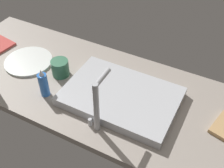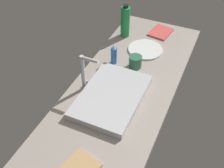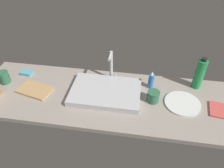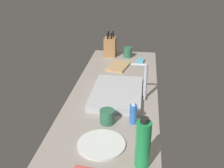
# 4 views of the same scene
# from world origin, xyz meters

# --- Properties ---
(countertop_slab) EXTENTS (1.95, 0.62, 0.04)m
(countertop_slab) POSITION_xyz_m (0.00, 0.00, 0.02)
(countertop_slab) COLOR gray
(countertop_slab) RESTS_ON ground
(sink_basin) EXTENTS (0.51, 0.34, 0.04)m
(sink_basin) POSITION_xyz_m (0.00, 0.02, 0.06)
(sink_basin) COLOR #B7BABF
(sink_basin) RESTS_ON countertop_slab
(faucet) EXTENTS (0.06, 0.11, 0.25)m
(faucet) POSITION_xyz_m (0.01, 0.21, 0.18)
(faucet) COLOR #B7BABF
(faucet) RESTS_ON countertop_slab
(knife_block) EXTENTS (0.13, 0.11, 0.24)m
(knife_block) POSITION_xyz_m (-0.83, -0.14, 0.13)
(knife_block) COLOR #9E7042
(knife_block) RESTS_ON countertop_slab
(cutting_board) EXTENTS (0.28, 0.21, 0.02)m
(cutting_board) POSITION_xyz_m (-0.53, -0.02, 0.04)
(cutting_board) COLOR tan
(cutting_board) RESTS_ON countertop_slab
(soap_bottle) EXTENTS (0.04, 0.04, 0.15)m
(soap_bottle) POSITION_xyz_m (0.33, 0.15, 0.10)
(soap_bottle) COLOR blue
(soap_bottle) RESTS_ON countertop_slab
(water_bottle) EXTENTS (0.07, 0.07, 0.26)m
(water_bottle) POSITION_xyz_m (0.67, 0.22, 0.16)
(water_bottle) COLOR #1E8E47
(water_bottle) RESTS_ON countertop_slab
(dinner_plate) EXTENTS (0.25, 0.25, 0.01)m
(dinner_plate) POSITION_xyz_m (0.55, 0.01, 0.04)
(dinner_plate) COLOR silver
(dinner_plate) RESTS_ON countertop_slab
(coffee_mug) EXTENTS (0.08, 0.08, 0.10)m
(coffee_mug) POSITION_xyz_m (-0.81, 0.04, 0.08)
(coffee_mug) COLOR #2D6647
(coffee_mug) RESTS_ON countertop_slab
(ceramic_cup) EXTENTS (0.09, 0.09, 0.08)m
(ceramic_cup) POSITION_xyz_m (0.34, 0.01, 0.08)
(ceramic_cup) COLOR #2D6647
(ceramic_cup) RESTS_ON countertop_slab
(dish_sponge) EXTENTS (0.10, 0.07, 0.02)m
(dish_sponge) POSITION_xyz_m (-0.69, 0.17, 0.05)
(dish_sponge) COLOR #4CA3BC
(dish_sponge) RESTS_ON countertop_slab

